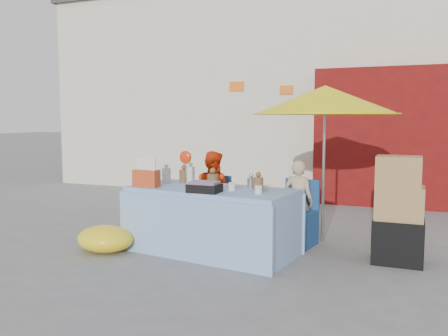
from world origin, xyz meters
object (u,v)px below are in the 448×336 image
at_px(vendor_beige, 298,201).
at_px(box_stack, 398,214).
at_px(chair_right, 296,226).
at_px(umbrella, 325,101).
at_px(chair_left, 209,218).
at_px(vendor_orange, 212,193).
at_px(market_table, 211,219).

bearing_deg(vendor_beige, box_stack, 169.37).
relative_size(vendor_beige, box_stack, 0.90).
relative_size(chair_right, umbrella, 0.41).
bearing_deg(chair_left, umbrella, 19.99).
bearing_deg(vendor_orange, box_stack, 179.07).
xyz_separation_m(chair_left, vendor_beige, (1.25, 0.13, 0.30)).
relative_size(market_table, umbrella, 1.06).
distance_m(market_table, chair_right, 1.17).
distance_m(chair_right, vendor_beige, 0.33).
height_order(chair_right, umbrella, umbrella).
xyz_separation_m(vendor_orange, box_stack, (2.52, -0.47, -0.03)).
height_order(umbrella, box_stack, umbrella).
distance_m(vendor_beige, umbrella, 1.38).
xyz_separation_m(chair_left, chair_right, (1.25, 0.00, 0.00)).
relative_size(chair_left, vendor_orange, 0.71).
bearing_deg(vendor_orange, chair_left, 100.69).
height_order(market_table, vendor_beige, market_table).
bearing_deg(box_stack, umbrella, 147.53).
bearing_deg(chair_right, box_stack, -5.14).
bearing_deg(umbrella, vendor_beige, -153.43).
relative_size(chair_right, vendor_beige, 0.76).
height_order(market_table, chair_right, market_table).
bearing_deg(chair_right, chair_left, -170.43).
distance_m(market_table, umbrella, 2.16).
height_order(vendor_orange, box_stack, box_stack).
distance_m(chair_right, umbrella, 1.69).
xyz_separation_m(market_table, vendor_orange, (-0.35, 0.87, 0.19)).
height_order(market_table, chair_left, market_table).
bearing_deg(chair_left, vendor_orange, 100.69).
relative_size(vendor_orange, vendor_beige, 1.07).
bearing_deg(vendor_beige, chair_right, 100.69).
distance_m(vendor_orange, umbrella, 2.02).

